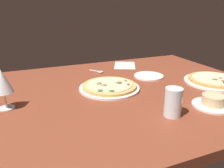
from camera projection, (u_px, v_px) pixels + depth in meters
The scene contains 9 objects.
dining_table at pixel (115, 95), 110.40cm from camera, with size 150.00×110.00×4.00cm, color brown.
pizza_main at pixel (109, 87), 111.55cm from camera, with size 29.67×29.67×3.39cm.
pizza_side at pixel (214, 80), 120.71cm from camera, with size 30.30×30.30×3.37cm.
ramekin_on_saucer at pixel (213, 102), 92.65cm from camera, with size 16.25×16.25×4.86cm.
wine_glass_far at pixel (2, 82), 87.57cm from camera, with size 7.73×7.73×16.31cm.
water_glass at pixel (173, 104), 83.91cm from camera, with size 6.47×6.47×10.97cm.
side_plate at pixel (149, 76), 130.27cm from camera, with size 16.74×16.74×0.90cm, color white.
paper_menu at pixel (125, 65), 153.61cm from camera, with size 13.52×18.70×0.30cm, color silver.
spoon at pixel (99, 72), 138.61cm from camera, with size 7.66×9.52×1.00cm.
Camera 1 is at (40.76, 93.76, 43.99)cm, focal length 36.49 mm.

